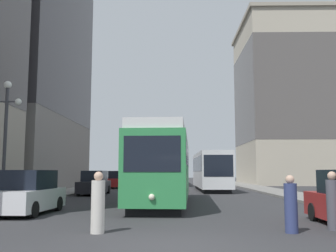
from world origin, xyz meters
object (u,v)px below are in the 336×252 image
at_px(streetcar, 164,165).
at_px(transit_bus, 211,169).
at_px(parked_car_left_mid, 94,183).
at_px(pedestrian_crossing_far, 333,203).
at_px(pedestrian_crossing_near, 291,206).
at_px(pedestrian_on_sidewalk, 98,204).
at_px(parked_car_left_far, 28,194).
at_px(lamp_post_left_near, 6,124).
at_px(parked_car_left_near, 117,180).

height_order(streetcar, transit_bus, streetcar).
relative_size(parked_car_left_mid, pedestrian_crossing_far, 2.79).
bearing_deg(pedestrian_crossing_far, pedestrian_crossing_near, 119.66).
relative_size(parked_car_left_mid, pedestrian_crossing_near, 2.96).
distance_m(parked_car_left_mid, pedestrian_on_sidewalk, 18.68).
bearing_deg(parked_car_left_far, lamp_post_left_near, 139.12).
distance_m(transit_bus, parked_car_left_mid, 11.58).
xyz_separation_m(transit_bus, parked_car_left_far, (-9.52, -19.82, -1.10)).
bearing_deg(transit_bus, pedestrian_crossing_near, -90.61).
bearing_deg(parked_car_left_near, pedestrian_crossing_far, -68.85).
bearing_deg(pedestrian_crossing_far, streetcar, 38.75).
xyz_separation_m(parked_car_left_near, parked_car_left_mid, (-0.00, -11.77, 0.00)).
xyz_separation_m(transit_bus, pedestrian_on_sidewalk, (-5.60, -24.75, -1.13)).
height_order(streetcar, parked_car_left_mid, streetcar).
height_order(parked_car_left_far, pedestrian_on_sidewalk, parked_car_left_far).
bearing_deg(parked_car_left_mid, pedestrian_crossing_far, -58.71).
height_order(streetcar, lamp_post_left_near, lamp_post_left_near).
relative_size(parked_car_left_mid, pedestrian_on_sidewalk, 2.79).
xyz_separation_m(transit_bus, parked_car_left_mid, (-9.52, -6.49, -1.10)).
distance_m(parked_car_left_mid, pedestrian_crossing_near, 20.46).
height_order(pedestrian_crossing_near, pedestrian_crossing_far, pedestrian_crossing_far).
distance_m(pedestrian_crossing_near, lamp_post_left_near, 13.58).
bearing_deg(parked_car_left_near, parked_car_left_mid, -89.39).
relative_size(streetcar, parked_car_left_near, 2.93).
distance_m(streetcar, pedestrian_crossing_near, 10.51).
height_order(parked_car_left_near, pedestrian_crossing_far, parked_car_left_near).
xyz_separation_m(parked_car_left_far, lamp_post_left_near, (-1.90, 1.81, 3.18)).
relative_size(pedestrian_crossing_near, pedestrian_crossing_far, 0.94).
bearing_deg(parked_car_left_mid, pedestrian_crossing_near, -63.07).
height_order(transit_bus, lamp_post_left_near, lamp_post_left_near).
xyz_separation_m(parked_car_left_mid, pedestrian_on_sidewalk, (3.93, -18.26, -0.03)).
relative_size(pedestrian_crossing_far, lamp_post_left_near, 0.30).
bearing_deg(parked_car_left_mid, lamp_post_left_near, -100.13).
height_order(transit_bus, parked_car_left_mid, transit_bus).
bearing_deg(pedestrian_on_sidewalk, streetcar, 82.12).
relative_size(transit_bus, pedestrian_crossing_near, 7.20).
relative_size(streetcar, pedestrian_crossing_near, 7.71).
bearing_deg(parked_car_left_mid, parked_car_left_near, 89.23).
bearing_deg(parked_car_left_near, lamp_post_left_near, -94.05).
height_order(parked_car_left_far, lamp_post_left_near, lamp_post_left_near).
xyz_separation_m(parked_car_left_near, pedestrian_crossing_near, (9.51, -29.89, -0.07)).
xyz_separation_m(parked_car_left_far, pedestrian_crossing_near, (9.51, -4.79, -0.07)).
height_order(transit_bus, pedestrian_crossing_near, transit_bus).
bearing_deg(lamp_post_left_near, parked_car_left_mid, 80.64).
relative_size(parked_car_left_mid, lamp_post_left_near, 0.83).
distance_m(pedestrian_on_sidewalk, lamp_post_left_near, 9.47).
distance_m(transit_bus, pedestrian_crossing_far, 24.09).
relative_size(streetcar, pedestrian_crossing_far, 7.25).
bearing_deg(pedestrian_crossing_far, lamp_post_left_near, 72.83).
relative_size(streetcar, parked_car_left_mid, 2.60).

